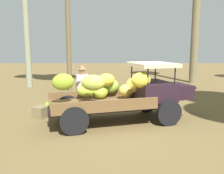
{
  "coord_description": "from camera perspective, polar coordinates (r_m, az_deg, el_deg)",
  "views": [
    {
      "loc": [
        -0.23,
        -7.4,
        2.28
      ],
      "look_at": [
        -0.25,
        -0.16,
        1.11
      ],
      "focal_mm": 38.67,
      "sensor_mm": 36.0,
      "label": 1
    }
  ],
  "objects": [
    {
      "name": "truck",
      "position": [
        7.59,
        4.06,
        -1.33
      ],
      "size": [
        4.66,
        2.73,
        1.83
      ],
      "rotation": [
        0.0,
        0.0,
        0.29
      ],
      "color": "black",
      "rests_on": "ground"
    },
    {
      "name": "loose_banana_bunch",
      "position": [
        9.14,
        -13.8,
        -4.35
      ],
      "size": [
        0.7,
        0.53,
        0.37
      ],
      "primitive_type": "ellipsoid",
      "rotation": [
        0.0,
        0.0,
        2.94
      ],
      "color": "#83B530",
      "rests_on": "ground"
    },
    {
      "name": "farmer",
      "position": [
        8.37,
        -6.89,
        0.02
      ],
      "size": [
        0.54,
        0.5,
        1.69
      ],
      "rotation": [
        0.0,
        0.0,
        -1.29
      ],
      "color": "#424E74",
      "rests_on": "ground"
    },
    {
      "name": "ground_plane",
      "position": [
        7.75,
        1.89,
        -7.96
      ],
      "size": [
        60.0,
        60.0,
        0.0
      ],
      "primitive_type": "plane",
      "color": "brown"
    },
    {
      "name": "wooden_crate",
      "position": [
        8.37,
        -16.21,
        -5.7
      ],
      "size": [
        0.55,
        0.6,
        0.38
      ],
      "primitive_type": "cube",
      "rotation": [
        0.0,
        0.0,
        1.18
      ],
      "color": "olive",
      "rests_on": "ground"
    }
  ]
}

